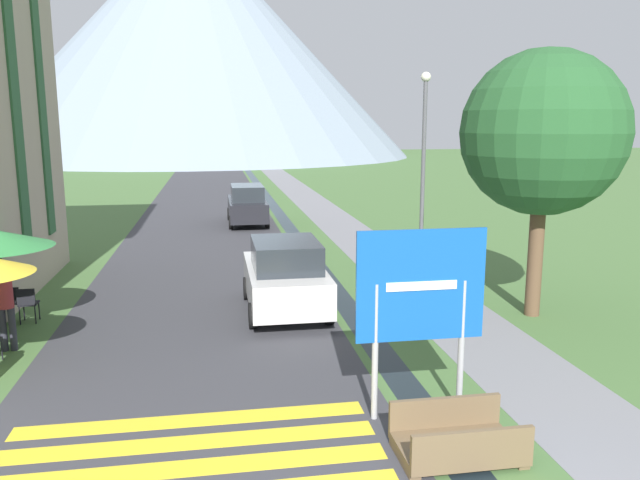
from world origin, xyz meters
TOP-DOWN VIEW (x-y plane):
  - ground_plane at (0.00, 20.00)m, footprint 160.00×160.00m
  - road at (-2.50, 30.00)m, footprint 6.40×60.00m
  - footpath at (3.60, 30.00)m, footprint 2.20×60.00m
  - drainage_channel at (1.20, 30.00)m, footprint 0.60×60.00m
  - crosswalk_marking at (-2.50, 3.13)m, footprint 5.44×2.54m
  - mountain_distant at (-4.50, 85.42)m, footprint 59.46×59.46m
  - road_sign at (1.04, 3.76)m, footprint 2.06×0.11m
  - footbridge at (1.20, 2.47)m, footprint 1.70×1.10m
  - parked_car_near at (-0.40, 9.69)m, footprint 1.95×3.90m
  - parked_car_far at (-0.59, 23.45)m, footprint 1.77×4.31m
  - cafe_chair_far_right at (-6.84, 9.98)m, footprint 0.40×0.40m
  - cafe_chair_far_left at (-6.44, 9.79)m, footprint 0.40×0.40m
  - person_standing_terrace at (-6.32, 7.96)m, footprint 0.32×0.32m
  - streetlamp at (3.89, 12.10)m, footprint 0.28×0.28m
  - tree_by_path at (5.50, 8.41)m, footprint 3.85×3.85m

SIDE VIEW (x-z plane):
  - ground_plane at x=0.00m, z-range 0.00..0.00m
  - drainage_channel at x=1.20m, z-range 0.00..0.00m
  - road at x=-2.50m, z-range 0.00..0.01m
  - footpath at x=3.60m, z-range 0.00..0.01m
  - crosswalk_marking at x=-2.50m, z-range 0.00..0.01m
  - footbridge at x=1.20m, z-range -0.10..0.55m
  - cafe_chair_far_right at x=-6.84m, z-range 0.09..0.94m
  - cafe_chair_far_left at x=-6.44m, z-range 0.09..0.94m
  - parked_car_near at x=-0.40m, z-range 0.00..1.82m
  - parked_car_far at x=-0.59m, z-range 0.00..1.82m
  - person_standing_terrace at x=-6.32m, z-range 0.14..1.90m
  - road_sign at x=1.04m, z-range 0.44..3.47m
  - streetlamp at x=3.89m, z-range 0.50..6.52m
  - tree_by_path at x=5.50m, z-range 1.22..7.54m
  - mountain_distant at x=-4.50m, z-range 0.00..31.46m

